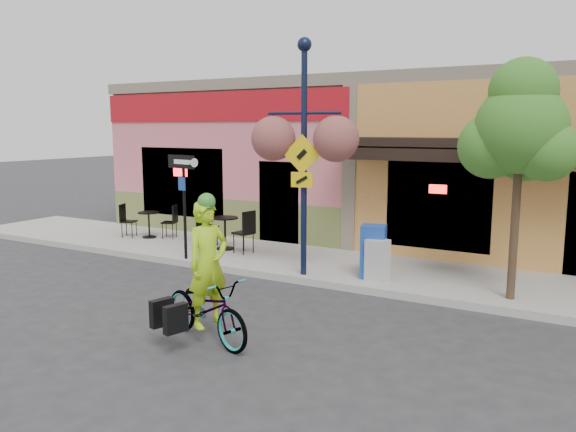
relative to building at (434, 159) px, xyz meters
The scene contains 13 objects.
ground 7.83m from the building, 90.00° to the right, with size 90.00×90.00×0.00m, color #2D2D30.
sidewalk 5.91m from the building, 90.00° to the right, with size 24.00×3.00×0.15m, color #9E9B93.
curb 7.28m from the building, 90.00° to the right, with size 24.00×0.12×0.15m, color #A8A59E.
building is the anchor object (origin of this frame).
bicycle 10.55m from the building, 93.21° to the right, with size 0.67×1.92×1.01m, color maroon.
cyclist_rider 10.49m from the building, 92.93° to the right, with size 0.69×0.45×1.89m, color #A6D816.
lamp_post 6.80m from the building, 97.30° to the right, with size 1.53×0.61×4.80m, color #101834, non-canonical shape.
one_way_sign 7.93m from the building, 119.86° to the right, with size 0.92×0.20×2.41m, color black, non-canonical shape.
cafe_set_left 8.53m from the building, 140.41° to the right, with size 1.56×0.78×0.94m, color black, non-canonical shape.
cafe_set_right 6.86m from the building, 123.84° to the right, with size 1.78×0.89×1.07m, color black, non-canonical shape.
newspaper_box_blue 6.49m from the building, 85.51° to the right, with size 0.49×0.43×1.08m, color #1A42A0, non-canonical shape.
newspaper_box_grey 6.71m from the building, 84.24° to the right, with size 0.39×0.35×0.84m, color #B7B7B7, non-canonical shape.
street_tree 7.15m from the building, 63.81° to the right, with size 1.66×1.66×4.26m, color #3D7A26, non-canonical shape.
Camera 1 is at (4.43, -9.32, 3.18)m, focal length 35.00 mm.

